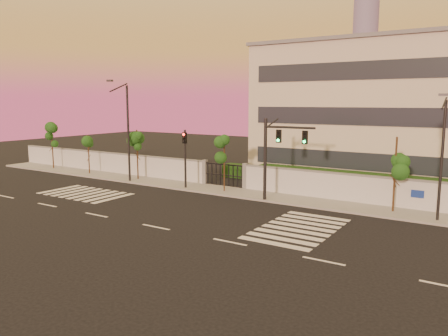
{
  "coord_description": "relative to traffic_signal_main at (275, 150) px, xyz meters",
  "views": [
    {
      "loc": [
        16.38,
        -18.31,
        7.14
      ],
      "look_at": [
        0.8,
        6.0,
        2.74
      ],
      "focal_mm": 35.0,
      "sensor_mm": 36.0,
      "label": 1
    }
  ],
  "objects": [
    {
      "name": "street_tree_b",
      "position": [
        -20.68,
        1.1,
        -0.87
      ],
      "size": [
        1.37,
        1.09,
        3.94
      ],
      "color": "#382314",
      "rests_on": "ground"
    },
    {
      "name": "street_tree_d",
      "position": [
        -4.8,
        0.97,
        -0.47
      ],
      "size": [
        1.32,
        1.05,
        4.49
      ],
      "color": "#382314",
      "rests_on": "ground"
    },
    {
      "name": "sidewalk",
      "position": [
        -2.98,
        1.3,
        -3.7
      ],
      "size": [
        60.0,
        3.0,
        0.15
      ],
      "primitive_type": "cube",
      "color": "gray",
      "rests_on": "ground"
    },
    {
      "name": "street_tree_e",
      "position": [
        7.82,
        1.41,
        -0.13
      ],
      "size": [
        1.52,
        1.21,
        4.95
      ],
      "color": "#382314",
      "rests_on": "ground"
    },
    {
      "name": "streetlight_east",
      "position": [
        10.5,
        0.48,
        0.32
      ],
      "size": [
        0.45,
        1.82,
        7.58
      ],
      "color": "black",
      "rests_on": "ground"
    },
    {
      "name": "road_markings",
      "position": [
        -4.56,
        -5.44,
        -3.77
      ],
      "size": [
        57.0,
        7.62,
        0.02
      ],
      "color": "silver",
      "rests_on": "ground"
    },
    {
      "name": "institutional_building",
      "position": [
        6.02,
        12.79,
        2.38
      ],
      "size": [
        24.4,
        12.4,
        12.25
      ],
      "color": "beige",
      "rests_on": "ground"
    },
    {
      "name": "street_tree_c",
      "position": [
        -14.43,
        1.37,
        -0.37
      ],
      "size": [
        1.48,
        1.18,
        4.62
      ],
      "color": "#382314",
      "rests_on": "ground"
    },
    {
      "name": "ground",
      "position": [
        -2.98,
        -9.2,
        -3.78
      ],
      "size": [
        120.0,
        120.0,
        0.0
      ],
      "primitive_type": "plane",
      "color": "black",
      "rests_on": "ground"
    },
    {
      "name": "streetlight_west",
      "position": [
        -14.4,
        0.07,
        1.05
      ],
      "size": [
        0.53,
        2.15,
        8.93
      ],
      "color": "black",
      "rests_on": "ground"
    },
    {
      "name": "distant_skyscraper",
      "position": [
        -67.98,
        270.8,
        58.21
      ],
      "size": [
        16.0,
        16.0,
        118.0
      ],
      "color": "slate",
      "rests_on": "ground"
    },
    {
      "name": "traffic_signal_main",
      "position": [
        0.0,
        0.0,
        0.0
      ],
      "size": [
        3.78,
        0.37,
        5.97
      ],
      "rotation": [
        0.0,
        0.0,
        0.02
      ],
      "color": "black",
      "rests_on": "ground"
    },
    {
      "name": "perimeter_wall",
      "position": [
        -2.87,
        2.8,
        -2.71
      ],
      "size": [
        60.0,
        0.36,
        2.2
      ],
      "color": "silver",
      "rests_on": "ground"
    },
    {
      "name": "hedge_row",
      "position": [
        -1.81,
        5.54,
        -2.96
      ],
      "size": [
        41.0,
        4.25,
        1.8
      ],
      "color": "black",
      "rests_on": "ground"
    },
    {
      "name": "street_tree_a",
      "position": [
        -26.71,
        1.41,
        -0.22
      ],
      "size": [
        1.51,
        1.2,
        4.83
      ],
      "color": "#382314",
      "rests_on": "ground"
    },
    {
      "name": "traffic_signal_secondary",
      "position": [
        -8.29,
        0.45,
        -0.67
      ],
      "size": [
        0.38,
        0.36,
        4.89
      ],
      "rotation": [
        0.0,
        0.0,
        -0.09
      ],
      "color": "black",
      "rests_on": "ground"
    }
  ]
}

